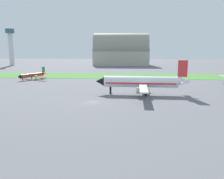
{
  "coord_description": "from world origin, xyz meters",
  "views": [
    {
      "loc": [
        10.52,
        -64.59,
        15.37
      ],
      "look_at": [
        5.46,
        4.98,
        3.0
      ],
      "focal_mm": 36.58,
      "sensor_mm": 36.0,
      "label": 1
    }
  ],
  "objects": [
    {
      "name": "airplane_taxiing_turboprop",
      "position": [
        -38.5,
        48.31,
        2.25
      ],
      "size": [
        18.47,
        16.09,
        6.15
      ],
      "rotation": [
        0.0,
        0.0,
        4.2
      ],
      "color": "red",
      "rests_on": "ground_plane"
    },
    {
      "name": "control_tower",
      "position": [
        -100.17,
        145.86,
        20.19
      ],
      "size": [
        8.0,
        8.0,
        33.99
      ],
      "color": "silver",
      "rests_on": "ground_plane"
    },
    {
      "name": "ground_plane",
      "position": [
        0.0,
        0.0,
        0.0
      ],
      "size": [
        600.0,
        600.0,
        0.0
      ],
      "primitive_type": "plane",
      "color": "slate"
    },
    {
      "name": "hangar_distant",
      "position": [
        3.21,
        158.18,
        14.35
      ],
      "size": [
        52.72,
        24.25,
        30.35
      ],
      "color": "#B2AD9E",
      "rests_on": "ground_plane"
    },
    {
      "name": "grass_taxiway_strip",
      "position": [
        0.0,
        67.03,
        0.04
      ],
      "size": [
        360.0,
        28.0,
        0.08
      ],
      "primitive_type": "cube",
      "color": "#478438",
      "rests_on": "ground_plane"
    },
    {
      "name": "airplane_midfield_jet",
      "position": [
        15.33,
        13.14,
        4.23
      ],
      "size": [
        32.59,
        33.25,
        11.75
      ],
      "rotation": [
        0.0,
        0.0,
        3.11
      ],
      "color": "white",
      "rests_on": "ground_plane"
    }
  ]
}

